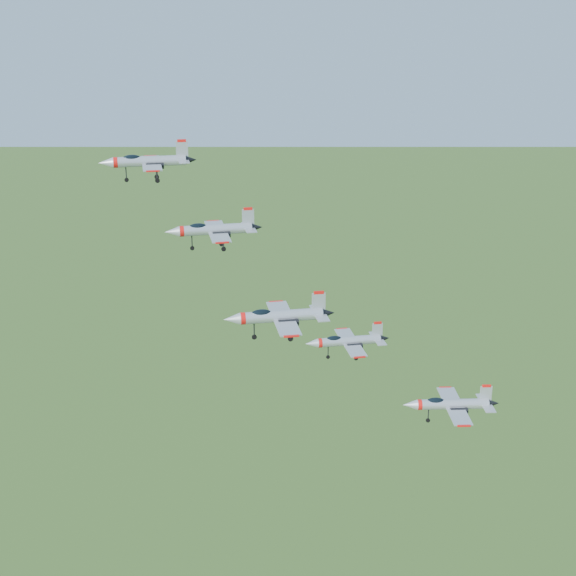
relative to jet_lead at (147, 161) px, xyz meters
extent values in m
cylinder|color=#A7AAB3|center=(0.41, 0.02, -0.04)|extent=(10.38, 2.09, 1.49)
cone|color=#A7AAB3|center=(-5.76, -0.34, -0.04)|extent=(2.15, 1.61, 1.49)
cone|color=black|center=(6.36, 0.37, -0.04)|extent=(1.67, 1.36, 1.27)
ellipsoid|color=black|center=(-2.11, -0.12, 0.53)|extent=(2.58, 1.22, 0.94)
cube|color=#A7AAB3|center=(0.83, -3.16, -0.32)|extent=(2.92, 5.19, 0.16)
cube|color=#A7AAB3|center=(0.45, 3.24, -0.32)|extent=(2.92, 5.19, 0.16)
cube|color=#A7AAB3|center=(5.10, 0.30, 1.51)|extent=(1.72, 0.24, 2.41)
cube|color=red|center=(5.10, 0.30, 2.77)|extent=(1.27, 0.23, 0.40)
cylinder|color=#A7AAB3|center=(9.12, -10.70, -7.57)|extent=(9.91, 2.02, 1.42)
cone|color=#A7AAB3|center=(3.23, -11.06, -7.57)|extent=(2.05, 1.54, 1.42)
cone|color=black|center=(14.80, -10.34, -7.57)|extent=(1.60, 1.30, 1.21)
ellipsoid|color=black|center=(6.72, -10.84, -7.04)|extent=(2.46, 1.17, 0.90)
cube|color=#A7AAB3|center=(9.53, -13.74, -7.84)|extent=(2.81, 4.96, 0.15)
cube|color=#A7AAB3|center=(9.15, -7.63, -7.84)|extent=(2.81, 4.96, 0.15)
cube|color=#A7AAB3|center=(13.60, -10.42, -6.10)|extent=(1.64, 0.23, 2.30)
cube|color=red|center=(13.60, -10.42, -4.89)|extent=(1.21, 0.23, 0.38)
cylinder|color=#A7AAB3|center=(15.50, -31.22, -12.47)|extent=(9.62, 1.73, 1.38)
cone|color=#A7AAB3|center=(9.76, -31.43, -12.47)|extent=(1.96, 1.45, 1.38)
cone|color=black|center=(21.03, -31.02, -12.47)|extent=(1.53, 1.23, 1.18)
ellipsoid|color=black|center=(13.16, -31.31, -11.95)|extent=(2.38, 1.08, 0.88)
cube|color=#A7AAB3|center=(15.82, -34.19, -12.73)|extent=(2.62, 4.77, 0.15)
cube|color=#A7AAB3|center=(15.61, -28.24, -12.73)|extent=(2.62, 4.77, 0.15)
cube|color=#A7AAB3|center=(19.86, -31.06, -11.03)|extent=(1.60, 0.19, 2.23)
cube|color=red|center=(19.86, -31.06, -9.86)|extent=(1.18, 0.19, 0.37)
cylinder|color=#A7AAB3|center=(28.62, -8.18, -26.28)|extent=(9.62, 1.79, 1.38)
cone|color=#A7AAB3|center=(22.89, -8.42, -26.28)|extent=(1.97, 1.46, 1.38)
cone|color=black|center=(34.14, -7.94, -26.28)|extent=(1.54, 1.24, 1.17)
ellipsoid|color=black|center=(26.29, -8.28, -25.76)|extent=(2.38, 1.09, 0.88)
cube|color=#A7AAB3|center=(28.96, -11.14, -26.55)|extent=(2.64, 4.78, 0.15)
cube|color=#A7AAB3|center=(28.71, -5.19, -26.55)|extent=(2.64, 4.78, 0.15)
cube|color=#A7AAB3|center=(32.98, -7.99, -24.85)|extent=(1.60, 0.20, 2.23)
cube|color=red|center=(32.98, -7.99, -23.68)|extent=(1.17, 0.20, 0.37)
cylinder|color=#A7AAB3|center=(38.34, -27.31, -27.52)|extent=(9.37, 2.23, 1.34)
cone|color=#A7AAB3|center=(32.80, -26.77, -27.52)|extent=(1.98, 1.51, 1.34)
cone|color=black|center=(43.68, -27.83, -27.52)|extent=(1.55, 1.27, 1.14)
ellipsoid|color=black|center=(36.09, -27.09, -27.01)|extent=(2.35, 1.18, 0.85)
cube|color=#A7AAB3|center=(38.27, -30.20, -27.78)|extent=(2.80, 4.75, 0.14)
cube|color=#A7AAB3|center=(38.83, -24.45, -27.78)|extent=(2.80, 4.75, 0.14)
cube|color=#A7AAB3|center=(42.55, -27.72, -26.13)|extent=(1.55, 0.27, 2.17)
cube|color=red|center=(42.55, -27.72, -24.99)|extent=(1.14, 0.25, 0.36)
camera|label=1|loc=(4.73, -116.17, 21.66)|focal=50.00mm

